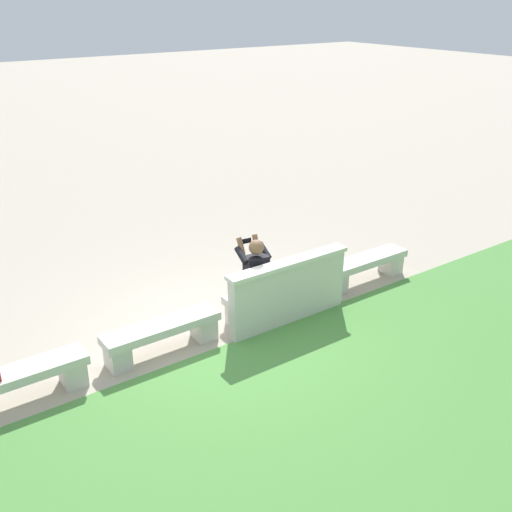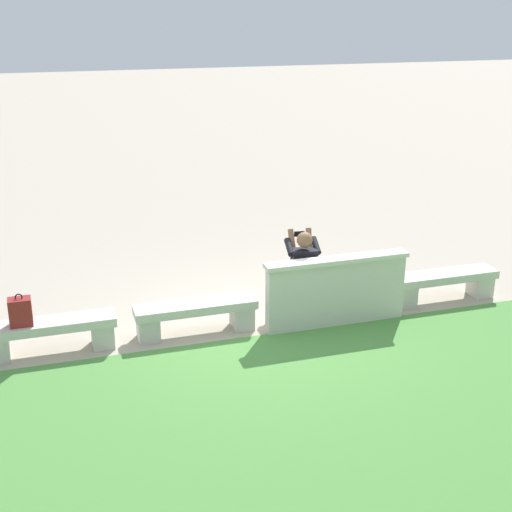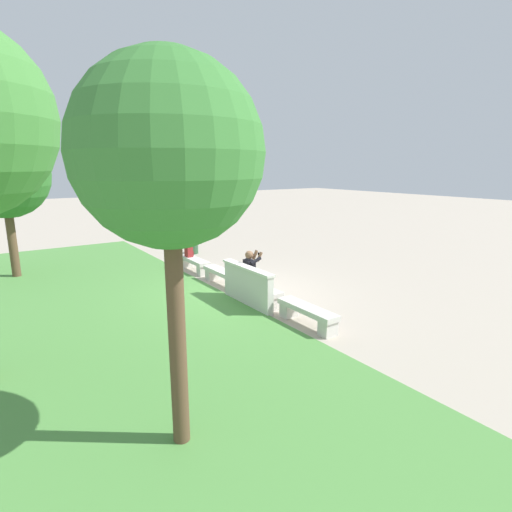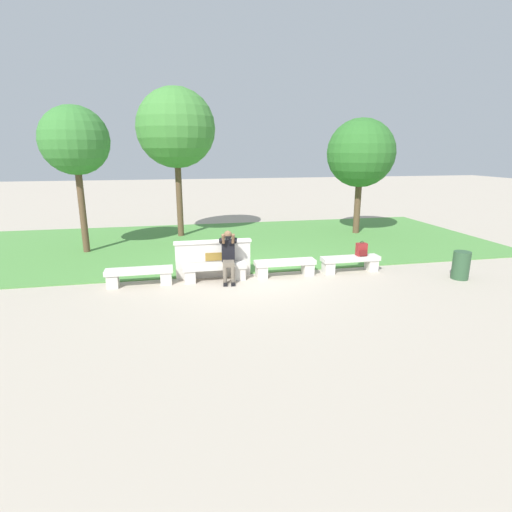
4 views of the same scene
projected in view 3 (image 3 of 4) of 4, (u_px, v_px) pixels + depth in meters
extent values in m
plane|color=#B2A593|center=(239.00, 293.00, 11.26)|extent=(80.00, 80.00, 0.00)
cube|color=#518E42|center=(72.00, 327.00, 8.85)|extent=(19.42, 8.00, 0.03)
cube|color=beige|center=(307.00, 309.00, 8.86)|extent=(1.67, 0.40, 0.12)
cube|color=beige|center=(328.00, 328.00, 8.39)|extent=(0.28, 0.34, 0.33)
cube|color=beige|center=(289.00, 310.00, 9.44)|extent=(0.28, 0.34, 0.33)
cube|color=beige|center=(258.00, 288.00, 10.41)|extent=(1.67, 0.40, 0.12)
cube|color=beige|center=(273.00, 303.00, 9.93)|extent=(0.28, 0.34, 0.33)
cube|color=beige|center=(245.00, 290.00, 10.98)|extent=(0.28, 0.34, 0.33)
cube|color=beige|center=(222.00, 272.00, 11.95)|extent=(1.67, 0.40, 0.12)
cube|color=beige|center=(233.00, 285.00, 11.47)|extent=(0.28, 0.34, 0.33)
cube|color=beige|center=(212.00, 275.00, 12.52)|extent=(0.28, 0.34, 0.33)
cube|color=beige|center=(194.00, 260.00, 13.49)|extent=(1.67, 0.40, 0.12)
cube|color=beige|center=(203.00, 271.00, 13.01)|extent=(0.28, 0.34, 0.33)
cube|color=beige|center=(186.00, 263.00, 14.07)|extent=(0.28, 0.34, 0.33)
cube|color=beige|center=(247.00, 287.00, 10.20)|extent=(2.00, 0.18, 0.95)
cube|color=silver|center=(247.00, 268.00, 10.09)|extent=(2.06, 0.24, 0.06)
cube|color=olive|center=(251.00, 282.00, 10.23)|extent=(0.44, 0.02, 0.22)
cube|color=black|center=(267.00, 296.00, 10.90)|extent=(0.13, 0.25, 0.06)
cylinder|color=#6B6051|center=(265.00, 289.00, 10.82)|extent=(0.11, 0.11, 0.42)
cube|color=black|center=(263.00, 294.00, 11.07)|extent=(0.13, 0.25, 0.06)
cylinder|color=#6B6051|center=(261.00, 287.00, 10.99)|extent=(0.11, 0.11, 0.42)
cube|color=#6B6051|center=(257.00, 279.00, 10.76)|extent=(0.35, 0.45, 0.12)
cube|color=black|center=(249.00, 270.00, 10.59)|extent=(0.36, 0.26, 0.56)
sphere|color=brown|center=(249.00, 255.00, 10.50)|extent=(0.22, 0.22, 0.22)
cylinder|color=black|center=(256.00, 261.00, 10.41)|extent=(0.12, 0.32, 0.21)
cylinder|color=brown|center=(259.00, 257.00, 10.51)|extent=(0.12, 0.20, 0.27)
cylinder|color=black|center=(249.00, 258.00, 10.74)|extent=(0.12, 0.32, 0.21)
cylinder|color=brown|center=(255.00, 255.00, 10.73)|extent=(0.08, 0.18, 0.27)
cube|color=black|center=(259.00, 254.00, 10.64)|extent=(0.15, 0.03, 0.08)
cube|color=maroon|center=(189.00, 252.00, 13.69)|extent=(0.28, 0.20, 0.36)
cube|color=maroon|center=(192.00, 253.00, 13.76)|extent=(0.20, 0.06, 0.16)
torus|color=black|center=(188.00, 246.00, 13.64)|extent=(0.10, 0.02, 0.10)
cylinder|color=brown|center=(12.00, 240.00, 12.61)|extent=(0.26, 0.26, 2.44)
sphere|color=#2D6B28|center=(3.00, 174.00, 12.16)|extent=(2.68, 2.68, 2.68)
cylinder|color=brown|center=(177.00, 334.00, 4.86)|extent=(0.21, 0.21, 3.00)
sphere|color=#387A33|center=(169.00, 152.00, 4.38)|extent=(2.15, 2.15, 2.15)
cylinder|color=#2D5133|center=(193.00, 244.00, 16.25)|extent=(0.44, 0.44, 0.75)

